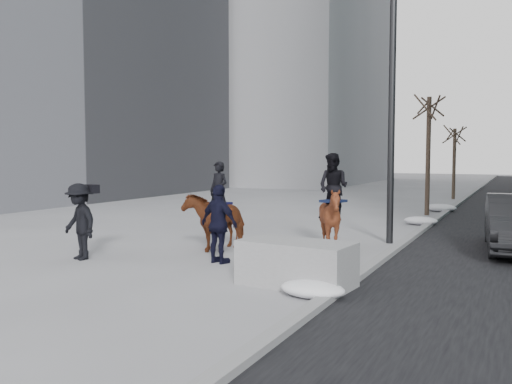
% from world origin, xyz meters
% --- Properties ---
extents(ground, '(120.00, 120.00, 0.00)m').
position_xyz_m(ground, '(0.00, 0.00, 0.00)').
color(ground, gray).
rests_on(ground, ground).
extents(curb, '(0.25, 90.00, 0.12)m').
position_xyz_m(curb, '(3.00, 10.00, 0.06)').
color(curb, gray).
rests_on(curb, ground).
extents(building_left, '(12.00, 26.00, 20.00)m').
position_xyz_m(building_left, '(-19.00, 10.00, 10.00)').
color(building_left, '#595960').
rests_on(building_left, ground).
extents(planter, '(2.16, 1.23, 0.83)m').
position_xyz_m(planter, '(2.14, -1.43, 0.41)').
color(planter, gray).
rests_on(planter, ground).
extents(tree_near, '(1.20, 1.20, 5.18)m').
position_xyz_m(tree_near, '(2.40, 11.61, 2.59)').
color(tree_near, '#3C3023').
rests_on(tree_near, ground).
extents(tree_far, '(1.20, 1.20, 4.21)m').
position_xyz_m(tree_far, '(2.40, 20.32, 2.11)').
color(tree_far, '#3D3324').
rests_on(tree_far, ground).
extents(mounted_left, '(1.18, 1.87, 2.23)m').
position_xyz_m(mounted_left, '(-1.21, 1.33, 0.83)').
color(mounted_left, '#522210').
rests_on(mounted_left, ground).
extents(mounted_right, '(1.62, 1.74, 2.45)m').
position_xyz_m(mounted_right, '(1.61, 2.15, 0.98)').
color(mounted_right, '#4A210E').
rests_on(mounted_right, ground).
extents(feeder, '(1.10, 0.98, 1.75)m').
position_xyz_m(feeder, '(-0.17, -0.28, 0.88)').
color(feeder, black).
rests_on(feeder, ground).
extents(camera_crew, '(1.28, 0.96, 1.75)m').
position_xyz_m(camera_crew, '(-3.26, -1.34, 0.89)').
color(camera_crew, black).
rests_on(camera_crew, ground).
extents(lamppost, '(0.25, 0.80, 9.09)m').
position_xyz_m(lamppost, '(2.60, 4.12, 4.99)').
color(lamppost, black).
rests_on(lamppost, ground).
extents(snow_piles, '(1.31, 16.05, 0.33)m').
position_xyz_m(snow_piles, '(2.70, 7.56, 0.15)').
color(snow_piles, silver).
rests_on(snow_piles, ground).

